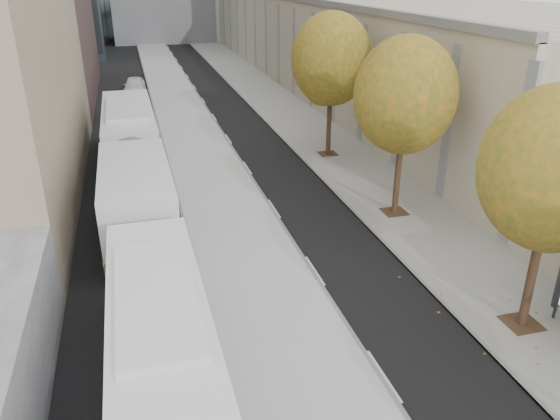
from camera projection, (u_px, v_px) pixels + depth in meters
name	position (u px, v px, depth m)	size (l,w,h in m)	color
bus_platform	(197.00, 145.00, 34.92)	(4.25, 150.00, 0.15)	#A8A8A8
sidewalk	(315.00, 136.00, 36.87)	(4.75, 150.00, 0.08)	gray
building_tan	(328.00, 29.00, 63.58)	(18.00, 92.00, 8.00)	tan
tree_c	(555.00, 170.00, 15.23)	(4.20, 4.20, 7.28)	black
tree_d	(405.00, 96.00, 23.08)	(4.40, 4.40, 7.60)	black
tree_e	(331.00, 59.00, 30.92)	(4.60, 4.60, 7.92)	black
bus_far	(132.00, 156.00, 27.49)	(2.97, 19.14, 3.19)	silver
distant_car	(134.00, 86.00, 49.24)	(1.74, 4.31, 1.47)	silver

